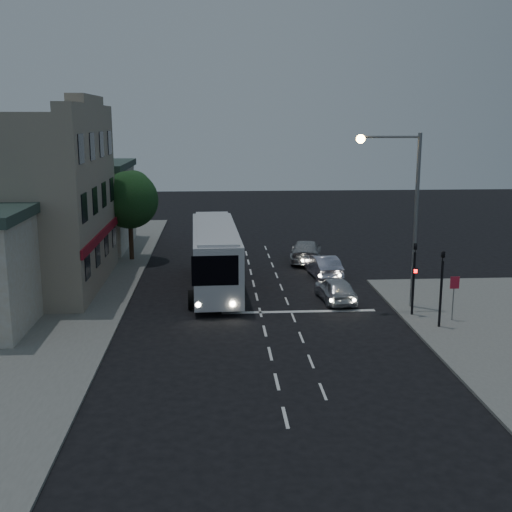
{
  "coord_description": "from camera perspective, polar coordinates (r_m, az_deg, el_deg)",
  "views": [
    {
      "loc": [
        -2.23,
        -29.72,
        9.74
      ],
      "look_at": [
        0.01,
        5.69,
        2.2
      ],
      "focal_mm": 45.0,
      "sensor_mm": 36.0,
      "label": 1
    }
  ],
  "objects": [
    {
      "name": "regulatory_sign",
      "position": [
        32.69,
        17.19,
        -2.98
      ],
      "size": [
        0.45,
        0.12,
        2.2
      ],
      "color": "slate",
      "rests_on": "sidewalk_near"
    },
    {
      "name": "car_sedan_a",
      "position": [
        40.64,
        6.02,
        -0.91
      ],
      "size": [
        1.87,
        4.4,
        1.41
      ],
      "primitive_type": "imported",
      "rotation": [
        0.0,
        0.0,
        3.23
      ],
      "color": "#A9A8BE",
      "rests_on": "ground"
    },
    {
      "name": "sidewalk_far",
      "position": [
        40.4,
        -18.98,
        -2.53
      ],
      "size": [
        12.0,
        50.0,
        0.12
      ],
      "primitive_type": "cube",
      "color": "slate",
      "rests_on": "ground"
    },
    {
      "name": "ground",
      "position": [
        31.35,
        0.64,
        -6.1
      ],
      "size": [
        120.0,
        120.0,
        0.0
      ],
      "primitive_type": "plane",
      "color": "black"
    },
    {
      "name": "streetlight",
      "position": [
        33.56,
        13.03,
        4.83
      ],
      "size": [
        3.32,
        0.44,
        9.0
      ],
      "color": "slate",
      "rests_on": "sidewalk_near"
    },
    {
      "name": "road_markings",
      "position": [
        34.61,
        2.37,
        -4.35
      ],
      "size": [
        8.0,
        30.55,
        0.01
      ],
      "color": "silver",
      "rests_on": "ground"
    },
    {
      "name": "traffic_signal_side",
      "position": [
        31.27,
        16.18,
        -2.03
      ],
      "size": [
        0.18,
        0.15,
        4.1
      ],
      "color": "black",
      "rests_on": "sidewalk_near"
    },
    {
      "name": "car_suv",
      "position": [
        35.32,
        7.08,
        -2.96
      ],
      "size": [
        1.98,
        4.14,
        1.36
      ],
      "primitive_type": "imported",
      "rotation": [
        0.0,
        0.0,
        3.24
      ],
      "color": "silver",
      "rests_on": "ground"
    },
    {
      "name": "street_tree",
      "position": [
        45.44,
        -11.2,
        5.15
      ],
      "size": [
        4.0,
        4.0,
        6.2
      ],
      "color": "black",
      "rests_on": "sidewalk_far"
    },
    {
      "name": "main_building",
      "position": [
        39.76,
        -20.82,
        4.6
      ],
      "size": [
        10.12,
        12.0,
        11.0
      ],
      "color": "gray",
      "rests_on": "sidewalk_far"
    },
    {
      "name": "traffic_signal_main",
      "position": [
        32.87,
        13.89,
        -1.23
      ],
      "size": [
        0.25,
        0.35,
        4.1
      ],
      "color": "black",
      "rests_on": "sidewalk_near"
    },
    {
      "name": "low_building_north",
      "position": [
        51.37,
        -16.31,
        4.42
      ],
      "size": [
        9.4,
        9.4,
        6.5
      ],
      "color": "#AFA28A",
      "rests_on": "sidewalk_far"
    },
    {
      "name": "tour_bus",
      "position": [
        37.63,
        -3.66,
        0.12
      ],
      "size": [
        2.92,
        12.2,
        3.73
      ],
      "rotation": [
        0.0,
        0.0,
        0.03
      ],
      "color": "silver",
      "rests_on": "ground"
    },
    {
      "name": "car_sedan_b",
      "position": [
        45.07,
        4.46,
        0.45
      ],
      "size": [
        2.92,
        5.39,
        1.48
      ],
      "primitive_type": "imported",
      "rotation": [
        0.0,
        0.0,
        2.97
      ],
      "color": "#AEAEAF",
      "rests_on": "ground"
    }
  ]
}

